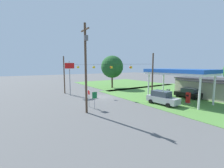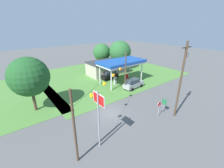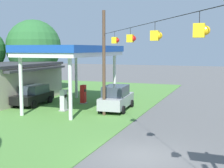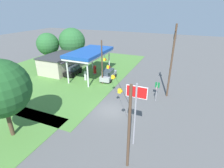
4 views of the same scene
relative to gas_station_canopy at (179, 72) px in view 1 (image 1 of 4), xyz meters
The scene contains 15 objects.
ground_plane 14.11m from the gas_station_canopy, 138.77° to the right, with size 160.00×160.00×0.00m, color #565656.
grass_verge_station_corner 9.21m from the gas_station_canopy, 75.22° to the left, with size 36.00×28.00×0.04m, color #4C7F38.
grass_verge_opposite_corner 27.39m from the gas_station_canopy, 164.36° to the left, with size 24.00×24.00×0.04m, color #4C7F38.
gas_station_canopy is the anchor object (origin of this frame).
gas_station_store 8.23m from the gas_station_canopy, 80.69° to the left, with size 10.39×6.40×3.67m.
fuel_pump_near 4.41m from the gas_station_canopy, behind, with size 0.71×0.56×1.77m.
fuel_pump_far 4.41m from the gas_station_canopy, ahead, with size 0.71×0.56×1.77m.
car_at_pumps_front 5.47m from the gas_station_canopy, 89.74° to the right, with size 4.98×2.38×2.10m.
car_at_pumps_rear 5.56m from the gas_station_canopy, 95.38° to the left, with size 4.66×2.31×1.82m.
stop_sign_roadside 15.03m from the gas_station_canopy, 109.08° to the right, with size 0.80×0.08×2.50m.
stop_sign_overhead 20.00m from the gas_station_canopy, 137.82° to the right, with size 0.22×2.00×6.83m.
route_sign 14.49m from the gas_station_canopy, 103.61° to the right, with size 0.10×0.70×2.40m.
utility_pole_main 15.53m from the gas_station_canopy, 99.37° to the right, with size 2.20×0.44×10.96m.
signal_span_gantry 13.27m from the gas_station_canopy, 138.73° to the right, with size 15.73×10.24×7.93m.
tree_west_verge 18.82m from the gas_station_canopy, behind, with size 5.88×5.88×8.61m.
Camera 1 is at (24.57, -13.91, 5.89)m, focal length 24.00 mm.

